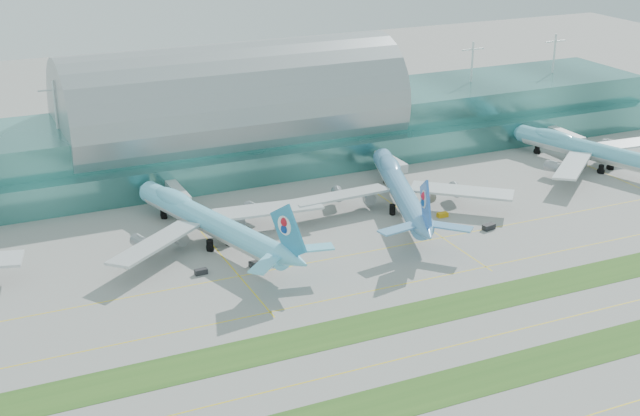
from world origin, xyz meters
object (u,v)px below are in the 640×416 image
airliner_d (596,151)px  terminal (234,126)px  airliner_c (400,188)px  airliner_b (209,220)px

airliner_d → terminal: bearing=134.7°
terminal → airliner_c: 71.50m
terminal → airliner_d: 128.05m
airliner_c → terminal: bearing=135.2°
terminal → airliner_d: terminal is taller
terminal → airliner_b: 71.67m
airliner_d → airliner_b: bearing=164.3°
airliner_b → airliner_c: 62.36m
terminal → airliner_b: terminal is taller
airliner_c → airliner_d: size_ratio=1.02×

